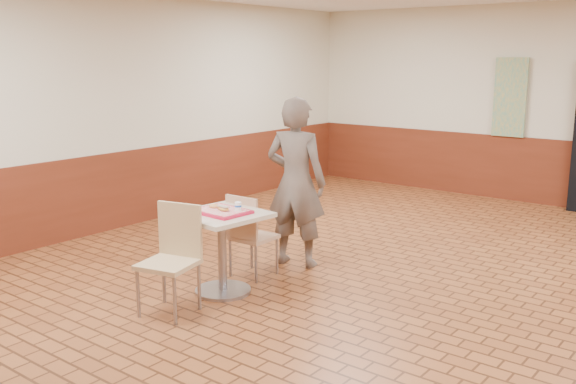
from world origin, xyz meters
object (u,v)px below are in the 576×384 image
Objects in this scene: chair_main_back at (249,232)px; serving_tray at (221,211)px; chair_main_front at (173,253)px; long_john_donut at (223,209)px; paper_cup at (238,206)px; customer at (296,182)px; ring_donut at (214,206)px; main_table at (222,239)px.

chair_main_back is 0.58m from serving_tray.
chair_main_front is at bearing -92.73° from serving_tray.
paper_cup is at bearing 40.84° from long_john_donut.
chair_main_back is 0.48× the size of customer.
ring_donut is at bearing 170.07° from serving_tray.
serving_tray is 0.17m from paper_cup.
paper_cup is (0.24, -0.41, 0.37)m from chair_main_back.
ring_donut is 0.16m from long_john_donut.
customer reaches higher than long_john_donut.
customer reaches higher than chair_main_front.
chair_main_front is 1.07m from chair_main_back.
serving_tray is at bearing -154.59° from paper_cup.
chair_main_front reaches higher than paper_cup.
chair_main_front is at bearing -92.73° from main_table.
ring_donut reaches higher than serving_tray.
chair_main_front is 1.73m from customer.
paper_cup is (0.15, 0.07, 0.06)m from serving_tray.
long_john_donut is (0.07, 0.57, 0.30)m from chair_main_front.
long_john_donut is at bearing -23.23° from main_table.
customer is at bearing 88.29° from main_table.
long_john_donut is 1.87× the size of paper_cup.
chair_main_front is 1.94× the size of serving_tray.
serving_tray is 3.29× the size of long_john_donut.
chair_main_back is at bearing 104.81° from long_john_donut.
main_table is at bearing 73.70° from chair_main_front.
paper_cup is at bearing 25.41° from main_table.
chair_main_front is 10.07× the size of ring_donut.
chair_main_back reaches higher than long_john_donut.
main_table is 1.17m from customer.
ring_donut is 0.63× the size of long_john_donut.
serving_tray is (-0.03, -1.11, -0.11)m from customer.
chair_main_front reaches higher than long_john_donut.
chair_main_back is at bearing 79.60° from chair_main_front.
customer is at bearing 82.24° from ring_donut.
ring_donut reaches higher than main_table.
customer is 1.11m from serving_tray.
chair_main_back is (-0.06, 1.06, -0.05)m from chair_main_front.
ring_donut is at bearing 84.60° from chair_main_front.
main_table is at bearing -154.59° from paper_cup.
chair_main_back is 1.75× the size of serving_tray.
ring_donut is at bearing 170.07° from main_table.
ring_donut is 0.27m from paper_cup.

